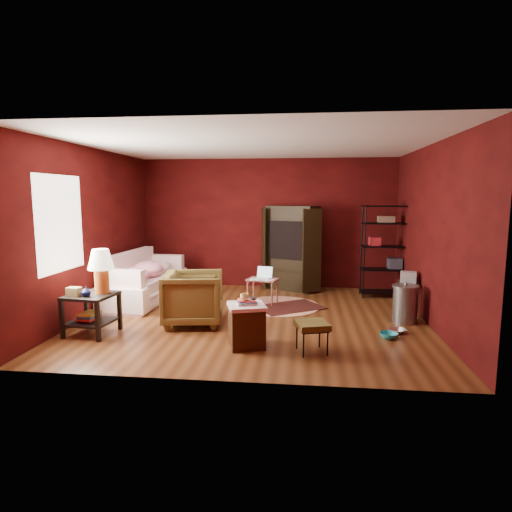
% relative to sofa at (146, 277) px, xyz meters
% --- Properties ---
extents(room, '(5.54, 5.04, 2.84)m').
position_rel_sofa_xyz_m(room, '(2.18, -0.94, 0.95)').
color(room, brown).
rests_on(room, ground).
extents(sofa, '(0.78, 2.34, 0.90)m').
position_rel_sofa_xyz_m(sofa, '(0.00, 0.00, 0.00)').
color(sofa, white).
rests_on(sofa, ground).
extents(armchair, '(0.96, 1.00, 0.91)m').
position_rel_sofa_xyz_m(armchair, '(1.31, -1.40, 0.01)').
color(armchair, black).
rests_on(armchair, ground).
extents(pet_bowl_steel, '(0.24, 0.15, 0.24)m').
position_rel_sofa_xyz_m(pet_bowl_steel, '(4.40, -1.51, -0.33)').
color(pet_bowl_steel, silver).
rests_on(pet_bowl_steel, ground).
extents(pet_bowl_turquoise, '(0.26, 0.10, 0.26)m').
position_rel_sofa_xyz_m(pet_bowl_turquoise, '(4.23, -1.77, -0.32)').
color(pet_bowl_turquoise, teal).
rests_on(pet_bowl_turquoise, ground).
extents(vase, '(0.17, 0.17, 0.14)m').
position_rel_sofa_xyz_m(vase, '(-0.03, -2.20, 0.21)').
color(vase, '#0D1141').
rests_on(vase, side_table).
extents(mug, '(0.14, 0.12, 0.11)m').
position_rel_sofa_xyz_m(mug, '(2.25, -2.35, 0.25)').
color(mug, '#ECD473').
rests_on(mug, hamper).
extents(side_table, '(0.69, 0.69, 1.24)m').
position_rel_sofa_xyz_m(side_table, '(0.03, -2.00, 0.29)').
color(side_table, black).
rests_on(side_table, ground).
extents(sofa_cushions, '(0.98, 2.11, 0.86)m').
position_rel_sofa_xyz_m(sofa_cushions, '(-0.04, -0.04, -0.03)').
color(sofa_cushions, white).
rests_on(sofa_cushions, sofa).
extents(hamper, '(0.59, 0.59, 0.66)m').
position_rel_sofa_xyz_m(hamper, '(2.27, -2.31, -0.15)').
color(hamper, '#462310').
rests_on(hamper, ground).
extents(footstool, '(0.49, 0.49, 0.40)m').
position_rel_sofa_xyz_m(footstool, '(3.13, -2.44, -0.10)').
color(footstool, black).
rests_on(footstool, ground).
extents(rug_round, '(1.91, 1.91, 0.01)m').
position_rel_sofa_xyz_m(rug_round, '(2.58, -0.17, -0.44)').
color(rug_round, white).
rests_on(rug_round, ground).
extents(rug_oriental, '(1.38, 1.27, 0.01)m').
position_rel_sofa_xyz_m(rug_oriental, '(2.77, -0.27, -0.44)').
color(rug_oriental, '#531B16').
rests_on(rug_oriental, ground).
extents(laptop_desk, '(0.63, 0.53, 0.68)m').
position_rel_sofa_xyz_m(laptop_desk, '(2.26, 0.01, -0.03)').
color(laptop_desk, '#A4564B').
rests_on(laptop_desk, ground).
extents(tv_armoire, '(1.29, 1.07, 1.79)m').
position_rel_sofa_xyz_m(tv_armoire, '(2.76, 1.32, 0.48)').
color(tv_armoire, black).
rests_on(tv_armoire, ground).
extents(wire_shelving, '(0.90, 0.42, 1.82)m').
position_rel_sofa_xyz_m(wire_shelving, '(4.61, 0.82, 0.55)').
color(wire_shelving, black).
rests_on(wire_shelving, ground).
extents(small_stand, '(0.44, 0.44, 0.73)m').
position_rel_sofa_xyz_m(small_stand, '(4.78, -0.42, 0.09)').
color(small_stand, black).
rests_on(small_stand, ground).
extents(trash_can, '(0.46, 0.46, 0.65)m').
position_rel_sofa_xyz_m(trash_can, '(4.62, -0.94, -0.15)').
color(trash_can, gray).
rests_on(trash_can, ground).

